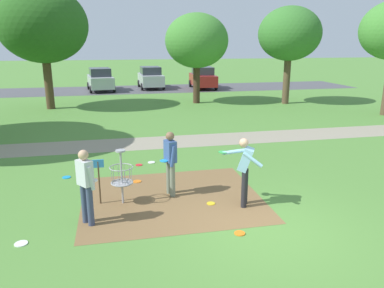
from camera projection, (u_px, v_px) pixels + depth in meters
The scene contains 21 objects.
ground_plane at pixel (265, 229), 8.01m from camera, with size 160.00×160.00×0.00m, color #518438.
dirt_tee_pad at pixel (172, 198), 9.61m from camera, with size 4.54×3.86×0.01m, color brown.
disc_golf_basket at pixel (119, 175), 9.11m from camera, with size 0.98×0.58×1.39m.
player_foreground_watching at pixel (170, 160), 9.57m from camera, with size 0.44×0.50×1.71m.
player_throwing at pixel (86, 183), 8.01m from camera, with size 0.45×0.47×1.71m.
player_waiting_left at pixel (245, 167), 8.94m from camera, with size 0.89×0.87×1.71m.
frisbee_near_basket at pixel (151, 162), 12.43m from camera, with size 0.24×0.24×0.02m, color white.
frisbee_by_tee at pixel (139, 165), 12.17m from camera, with size 0.22×0.22×0.02m, color red.
frisbee_mid_grass at pixel (240, 233), 7.83m from camera, with size 0.23×0.23×0.02m, color orange.
frisbee_far_left at pixel (211, 204), 9.27m from camera, with size 0.21×0.21×0.02m, color gold.
frisbee_far_right at pixel (21, 244), 7.42m from camera, with size 0.26×0.26×0.02m, color white.
frisbee_scattered_a at pixel (66, 177), 11.06m from camera, with size 0.25×0.25×0.02m, color #1E93DB.
frisbee_scattered_b at pixel (137, 181), 10.73m from camera, with size 0.24×0.24×0.02m, color orange.
tree_mid_center at pixel (290, 34), 23.20m from camera, with size 3.92×3.92×6.06m.
tree_mid_right at pixel (197, 41), 23.50m from camera, with size 4.01×4.01×5.68m.
tree_far_left at pixel (43, 25), 21.17m from camera, with size 5.08×5.08×7.01m.
parking_lot_strip at pixel (149, 89), 31.73m from camera, with size 36.00×6.00×0.01m, color #4C4C51.
parked_car_leftmost at pixel (100, 79), 30.38m from camera, with size 2.36×4.39×1.84m.
parked_car_center_left at pixel (151, 78), 32.03m from camera, with size 2.08×4.25×1.84m.
parked_car_center_right at pixel (203, 78), 31.86m from camera, with size 2.16×4.30×1.84m.
gravel_path at pixel (192, 141), 15.19m from camera, with size 40.00×1.92×0.00m, color gray.
Camera 1 is at (-3.04, -6.74, 3.91)m, focal length 34.75 mm.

